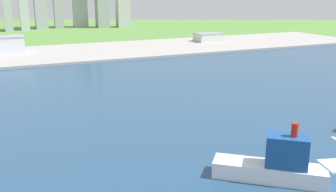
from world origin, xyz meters
TOP-DOWN VIEW (x-y plane):
  - ground_plane at (0.00, 300.00)m, footprint 2400.00×2400.00m
  - water_bay at (0.00, 240.00)m, footprint 840.00×360.00m
  - industrial_pier at (0.00, 490.00)m, footprint 840.00×140.00m
  - ferry_boat at (27.76, 137.49)m, footprint 40.44×36.23m
  - warehouse_annex at (212.76, 509.17)m, footprint 38.57×26.62m

SIDE VIEW (x-z plane):
  - ground_plane at x=0.00m, z-range 0.00..0.00m
  - water_bay at x=0.00m, z-range 0.00..0.15m
  - industrial_pier at x=0.00m, z-range 0.00..2.50m
  - ferry_boat at x=27.76m, z-range -5.16..19.22m
  - warehouse_annex at x=212.76m, z-range 2.52..13.97m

